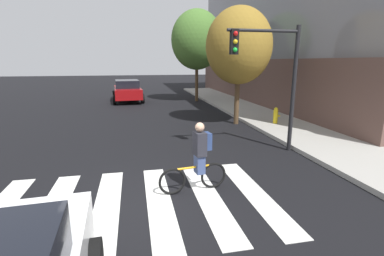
% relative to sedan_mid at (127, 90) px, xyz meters
% --- Properties ---
extents(ground_plane, '(120.00, 120.00, 0.00)m').
position_rel_sedan_mid_xyz_m(ground_plane, '(0.41, -16.84, -0.85)').
color(ground_plane, black).
extents(crosswalk_stripes, '(6.19, 3.86, 0.01)m').
position_rel_sedan_mid_xyz_m(crosswalk_stripes, '(0.36, -16.84, -0.85)').
color(crosswalk_stripes, silver).
rests_on(crosswalk_stripes, ground).
extents(sedan_mid, '(2.50, 4.90, 1.65)m').
position_rel_sedan_mid_xyz_m(sedan_mid, '(0.00, 0.00, 0.00)').
color(sedan_mid, maroon).
rests_on(sedan_mid, ground).
extents(cyclist, '(1.70, 0.39, 1.69)m').
position_rel_sedan_mid_xyz_m(cyclist, '(1.91, -16.42, -0.01)').
color(cyclist, black).
rests_on(cyclist, ground).
extents(traffic_light_near, '(2.47, 0.28, 4.20)m').
position_rel_sedan_mid_xyz_m(traffic_light_near, '(4.93, -13.98, 2.01)').
color(traffic_light_near, black).
rests_on(traffic_light_near, ground).
extents(fire_hydrant, '(0.33, 0.22, 0.78)m').
position_rel_sedan_mid_xyz_m(fire_hydrant, '(7.10, -10.44, -0.32)').
color(fire_hydrant, gold).
rests_on(fire_hydrant, sidewalk).
extents(street_tree_near, '(3.14, 3.14, 5.58)m').
position_rel_sedan_mid_xyz_m(street_tree_near, '(5.46, -9.47, 2.91)').
color(street_tree_near, '#4C3823').
rests_on(street_tree_near, ground).
extents(street_tree_mid, '(3.85, 3.85, 6.85)m').
position_rel_sedan_mid_xyz_m(street_tree_mid, '(5.32, -1.02, 3.77)').
color(street_tree_mid, '#4C3823').
rests_on(street_tree_mid, ground).
extents(corner_building, '(18.62, 24.61, 12.67)m').
position_rel_sedan_mid_xyz_m(corner_building, '(18.13, -2.42, 5.44)').
color(corner_building, brown).
rests_on(corner_building, ground).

